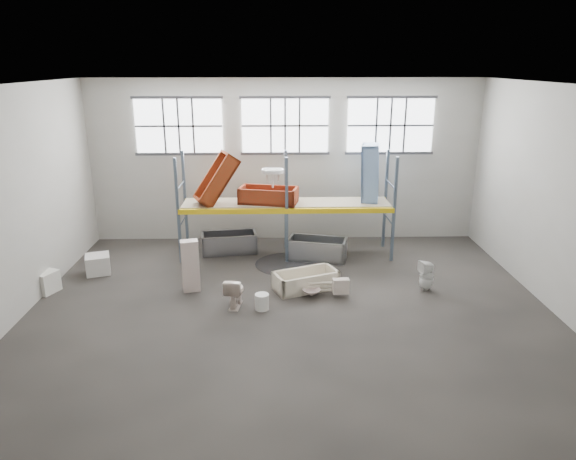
{
  "coord_description": "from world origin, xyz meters",
  "views": [
    {
      "loc": [
        -0.32,
        -10.94,
        5.44
      ],
      "look_at": [
        0.0,
        1.5,
        1.4
      ],
      "focal_mm": 32.38,
      "sensor_mm": 36.0,
      "label": 1
    }
  ],
  "objects_px": {
    "bucket": "(262,302)",
    "blue_tub_upright": "(370,173)",
    "cistern_tall": "(190,266)",
    "carton_near": "(44,281)",
    "bathtub_beige": "(306,280)",
    "toilet_beige": "(235,292)",
    "steel_tub_left": "(229,243)",
    "steel_tub_right": "(317,249)",
    "rust_tub_flat": "(268,195)",
    "toilet_white": "(427,276)"
  },
  "relations": [
    {
      "from": "cistern_tall",
      "to": "carton_near",
      "type": "distance_m",
      "value": 3.67
    },
    {
      "from": "blue_tub_upright",
      "to": "bucket",
      "type": "xyz_separation_m",
      "value": [
        -3.05,
        -3.73,
        -2.21
      ]
    },
    {
      "from": "steel_tub_right",
      "to": "blue_tub_upright",
      "type": "relative_size",
      "value": 0.99
    },
    {
      "from": "steel_tub_right",
      "to": "bucket",
      "type": "bearing_deg",
      "value": -115.45
    },
    {
      "from": "bathtub_beige",
      "to": "cistern_tall",
      "type": "bearing_deg",
      "value": 158.46
    },
    {
      "from": "bathtub_beige",
      "to": "steel_tub_right",
      "type": "relative_size",
      "value": 0.95
    },
    {
      "from": "bathtub_beige",
      "to": "cistern_tall",
      "type": "relative_size",
      "value": 1.19
    },
    {
      "from": "bathtub_beige",
      "to": "cistern_tall",
      "type": "distance_m",
      "value": 2.88
    },
    {
      "from": "steel_tub_left",
      "to": "toilet_white",
      "type": "bearing_deg",
      "value": -29.15
    },
    {
      "from": "rust_tub_flat",
      "to": "blue_tub_upright",
      "type": "xyz_separation_m",
      "value": [
        2.92,
        0.21,
        0.57
      ]
    },
    {
      "from": "cistern_tall",
      "to": "steel_tub_right",
      "type": "bearing_deg",
      "value": 18.94
    },
    {
      "from": "steel_tub_left",
      "to": "steel_tub_right",
      "type": "distance_m",
      "value": 2.66
    },
    {
      "from": "bucket",
      "to": "blue_tub_upright",
      "type": "bearing_deg",
      "value": 50.75
    },
    {
      "from": "toilet_beige",
      "to": "steel_tub_right",
      "type": "distance_m",
      "value": 3.71
    },
    {
      "from": "bucket",
      "to": "carton_near",
      "type": "relative_size",
      "value": 0.61
    },
    {
      "from": "cistern_tall",
      "to": "blue_tub_upright",
      "type": "distance_m",
      "value": 5.78
    },
    {
      "from": "bathtub_beige",
      "to": "blue_tub_upright",
      "type": "bearing_deg",
      "value": 30.99
    },
    {
      "from": "toilet_beige",
      "to": "rust_tub_flat",
      "type": "distance_m",
      "value": 3.71
    },
    {
      "from": "bucket",
      "to": "carton_near",
      "type": "distance_m",
      "value": 5.55
    },
    {
      "from": "cistern_tall",
      "to": "rust_tub_flat",
      "type": "distance_m",
      "value": 3.31
    },
    {
      "from": "rust_tub_flat",
      "to": "bathtub_beige",
      "type": "bearing_deg",
      "value": -68.69
    },
    {
      "from": "cistern_tall",
      "to": "blue_tub_upright",
      "type": "height_order",
      "value": "blue_tub_upright"
    },
    {
      "from": "bathtub_beige",
      "to": "bucket",
      "type": "bearing_deg",
      "value": -155.93
    },
    {
      "from": "toilet_beige",
      "to": "steel_tub_left",
      "type": "distance_m",
      "value": 3.66
    },
    {
      "from": "steel_tub_left",
      "to": "bathtub_beige",
      "type": "bearing_deg",
      "value": -51.78
    },
    {
      "from": "toilet_beige",
      "to": "blue_tub_upright",
      "type": "relative_size",
      "value": 0.44
    },
    {
      "from": "toilet_beige",
      "to": "blue_tub_upright",
      "type": "distance_m",
      "value": 5.5
    },
    {
      "from": "steel_tub_right",
      "to": "blue_tub_upright",
      "type": "bearing_deg",
      "value": 19.1
    },
    {
      "from": "bathtub_beige",
      "to": "cistern_tall",
      "type": "xyz_separation_m",
      "value": [
        -2.85,
        -0.02,
        0.43
      ]
    },
    {
      "from": "bathtub_beige",
      "to": "blue_tub_upright",
      "type": "relative_size",
      "value": 0.94
    },
    {
      "from": "bathtub_beige",
      "to": "bucket",
      "type": "relative_size",
      "value": 4.17
    },
    {
      "from": "rust_tub_flat",
      "to": "bucket",
      "type": "bearing_deg",
      "value": -92.12
    },
    {
      "from": "toilet_beige",
      "to": "blue_tub_upright",
      "type": "bearing_deg",
      "value": -127.16
    },
    {
      "from": "toilet_beige",
      "to": "toilet_white",
      "type": "relative_size",
      "value": 0.94
    },
    {
      "from": "toilet_beige",
      "to": "cistern_tall",
      "type": "xyz_separation_m",
      "value": [
        -1.15,
        0.9,
        0.29
      ]
    },
    {
      "from": "bathtub_beige",
      "to": "toilet_beige",
      "type": "xyz_separation_m",
      "value": [
        -1.7,
        -0.92,
        0.13
      ]
    },
    {
      "from": "steel_tub_right",
      "to": "cistern_tall",
      "type": "bearing_deg",
      "value": -147.39
    },
    {
      "from": "toilet_beige",
      "to": "cistern_tall",
      "type": "bearing_deg",
      "value": -29.05
    },
    {
      "from": "cistern_tall",
      "to": "bucket",
      "type": "relative_size",
      "value": 3.5
    },
    {
      "from": "toilet_beige",
      "to": "rust_tub_flat",
      "type": "bearing_deg",
      "value": -93.94
    },
    {
      "from": "bathtub_beige",
      "to": "bucket",
      "type": "distance_m",
      "value": 1.54
    },
    {
      "from": "blue_tub_upright",
      "to": "rust_tub_flat",
      "type": "bearing_deg",
      "value": -175.87
    },
    {
      "from": "toilet_white",
      "to": "steel_tub_right",
      "type": "height_order",
      "value": "toilet_white"
    },
    {
      "from": "steel_tub_left",
      "to": "steel_tub_right",
      "type": "height_order",
      "value": "steel_tub_right"
    },
    {
      "from": "carton_near",
      "to": "cistern_tall",
      "type": "bearing_deg",
      "value": -0.57
    },
    {
      "from": "steel_tub_left",
      "to": "rust_tub_flat",
      "type": "relative_size",
      "value": 0.99
    },
    {
      "from": "bathtub_beige",
      "to": "steel_tub_left",
      "type": "xyz_separation_m",
      "value": [
        -2.13,
        2.71,
        0.06
      ]
    },
    {
      "from": "steel_tub_left",
      "to": "carton_near",
      "type": "bearing_deg",
      "value": -148.31
    },
    {
      "from": "rust_tub_flat",
      "to": "carton_near",
      "type": "distance_m",
      "value": 6.25
    },
    {
      "from": "toilet_white",
      "to": "steel_tub_left",
      "type": "bearing_deg",
      "value": -131.79
    }
  ]
}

